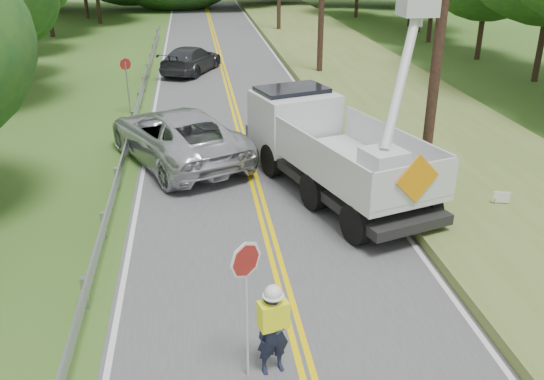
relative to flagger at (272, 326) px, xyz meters
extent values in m
cube|color=#4A4A4D|center=(0.59, 12.40, -0.94)|extent=(7.20, 96.00, 0.02)
cube|color=#FFD200|center=(0.49, 12.40, -0.93)|extent=(0.12, 96.00, 0.00)
cube|color=#FFD200|center=(0.69, 12.40, -0.93)|extent=(0.12, 96.00, 0.00)
cube|color=silver|center=(-2.86, 12.40, -0.93)|extent=(0.12, 96.00, 0.00)
cube|color=silver|center=(4.04, 12.40, -0.93)|extent=(0.12, 96.00, 0.00)
cube|color=#9EA0A7|center=(-3.51, 2.40, -0.60)|extent=(0.12, 0.14, 0.70)
cube|color=#9EA0A7|center=(-3.51, 5.40, -0.60)|extent=(0.12, 0.14, 0.70)
cube|color=#9EA0A7|center=(-3.51, 8.40, -0.60)|extent=(0.12, 0.14, 0.70)
cube|color=#9EA0A7|center=(-3.51, 11.40, -0.60)|extent=(0.12, 0.14, 0.70)
cube|color=#9EA0A7|center=(-3.51, 14.40, -0.60)|extent=(0.12, 0.14, 0.70)
cube|color=#9EA0A7|center=(-3.51, 17.40, -0.60)|extent=(0.12, 0.14, 0.70)
cube|color=#9EA0A7|center=(-3.51, 20.40, -0.60)|extent=(0.12, 0.14, 0.70)
cube|color=#9EA0A7|center=(-3.51, 23.40, -0.60)|extent=(0.12, 0.14, 0.70)
cube|color=#9EA0A7|center=(-3.51, 26.40, -0.60)|extent=(0.12, 0.14, 0.70)
cube|color=#9EA0A7|center=(-3.51, 29.40, -0.60)|extent=(0.12, 0.14, 0.70)
cube|color=#9EA0A7|center=(-3.51, 32.40, -0.60)|extent=(0.12, 0.14, 0.70)
cube|color=#9EA0A7|center=(-3.51, 35.40, -0.60)|extent=(0.12, 0.14, 0.70)
cube|color=#9EA0A7|center=(-3.41, 13.40, -0.35)|extent=(0.05, 48.00, 0.34)
cylinder|color=black|center=(5.59, 7.40, 4.05)|extent=(0.30, 0.30, 10.00)
cube|color=#57742E|center=(7.69, 12.40, -0.80)|extent=(7.00, 96.00, 0.30)
cylinder|color=#332319|center=(-10.31, 23.91, 0.21)|extent=(0.32, 0.32, 2.33)
cylinder|color=#332319|center=(-11.31, 30.95, 0.46)|extent=(0.32, 0.32, 2.82)
cylinder|color=#332319|center=(-11.31, 37.93, 0.70)|extent=(0.32, 0.32, 3.32)
cylinder|color=#332319|center=(-8.71, 44.40, 0.92)|extent=(0.32, 0.32, 3.75)
cylinder|color=#332319|center=(16.41, 19.76, 1.04)|extent=(0.32, 0.32, 3.99)
cylinder|color=#332319|center=(16.07, 25.61, 0.67)|extent=(0.32, 0.32, 3.24)
cylinder|color=#332319|center=(15.44, 31.86, 0.50)|extent=(0.32, 0.32, 2.90)
cylinder|color=#332319|center=(16.41, 36.46, 1.14)|extent=(0.32, 0.32, 4.18)
cylinder|color=#332319|center=(16.82, 39.53, 1.03)|extent=(0.32, 0.32, 3.97)
cylinder|color=#332319|center=(13.89, 45.40, 0.59)|extent=(0.32, 0.32, 3.08)
imported|color=#191E33|center=(0.02, 0.00, -0.13)|extent=(0.66, 0.52, 1.60)
cube|color=yellow|center=(0.02, 0.00, 0.23)|extent=(0.55, 0.41, 0.49)
ellipsoid|color=white|center=(0.02, 0.00, 0.68)|extent=(0.30, 0.30, 0.24)
cylinder|color=#B7B7B7|center=(-0.43, -0.06, 0.19)|extent=(0.04, 0.04, 2.24)
cylinder|color=maroon|center=(-0.43, -0.06, 1.36)|extent=(0.53, 0.41, 0.64)
cylinder|color=black|center=(2.64, 4.26, -0.42)|extent=(0.62, 1.08, 1.03)
cylinder|color=black|center=(4.68, 4.91, -0.42)|extent=(0.62, 1.08, 1.03)
cylinder|color=black|center=(1.99, 6.30, -0.42)|extent=(0.62, 1.08, 1.03)
cylinder|color=black|center=(4.03, 6.95, -0.42)|extent=(0.62, 1.08, 1.03)
cylinder|color=black|center=(1.18, 8.85, -0.42)|extent=(0.62, 1.08, 1.03)
cylinder|color=black|center=(3.22, 9.50, -0.42)|extent=(0.62, 1.08, 1.03)
cube|color=black|center=(2.91, 6.93, -0.35)|extent=(4.21, 7.21, 0.27)
cube|color=silver|center=(3.14, 6.22, 0.19)|extent=(3.83, 5.43, 0.24)
cube|color=silver|center=(1.99, 5.85, 0.72)|extent=(1.55, 4.71, 0.96)
cube|color=silver|center=(4.29, 6.58, 0.72)|extent=(1.55, 4.71, 0.96)
cube|color=silver|center=(3.88, 3.89, 0.72)|extent=(2.36, 0.81, 0.96)
cube|color=silver|center=(2.04, 9.68, 0.51)|extent=(2.91, 2.67, 1.93)
cube|color=black|center=(1.97, 9.89, 1.21)|extent=(2.46, 1.97, 0.80)
cube|color=silver|center=(3.49, 5.10, 0.72)|extent=(1.21, 1.21, 0.86)
cube|color=orange|center=(3.90, 3.82, 0.88)|extent=(1.17, 0.40, 1.21)
imported|color=silver|center=(-1.73, 10.59, -0.05)|extent=(5.29, 7.02, 1.77)
imported|color=#35363D|center=(-1.19, 24.17, -0.23)|extent=(3.80, 5.25, 1.41)
cylinder|color=#9EA0A7|center=(-3.84, 16.54, 0.14)|extent=(0.06, 0.06, 2.20)
cylinder|color=maroon|center=(-3.84, 16.54, 1.14)|extent=(0.45, 0.27, 0.50)
cube|color=white|center=(6.98, 5.35, -0.46)|extent=(0.44, 0.14, 0.31)
cylinder|color=#9EA0A7|center=(6.80, 5.35, -0.73)|extent=(0.02, 0.02, 0.45)
cylinder|color=#9EA0A7|center=(7.16, 5.35, -0.73)|extent=(0.02, 0.02, 0.45)
camera|label=1|loc=(-1.08, -7.94, 6.05)|focal=38.36mm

